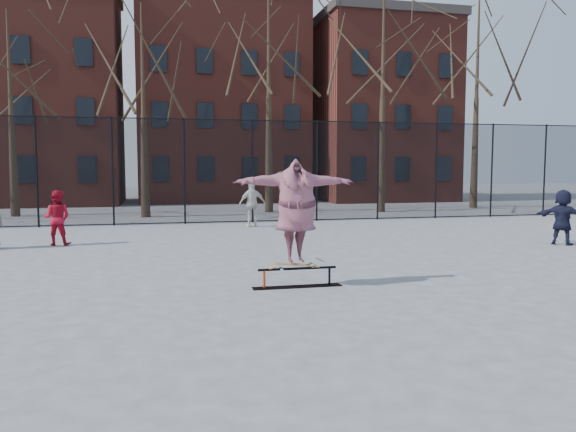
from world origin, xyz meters
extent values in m
plane|color=slate|center=(0.00, 0.00, 0.00)|extent=(100.00, 100.00, 0.00)
cube|color=black|center=(0.13, 1.32, 0.01)|extent=(1.67, 0.26, 0.01)
cylinder|color=red|center=(-0.49, 1.32, 0.17)|extent=(0.04, 0.04, 0.34)
cylinder|color=black|center=(0.75, 1.32, 0.17)|extent=(0.04, 0.04, 0.34)
cylinder|color=black|center=(0.13, 1.32, 0.34)|extent=(1.47, 0.05, 0.05)
imported|color=#413688|center=(0.11, 1.32, 1.42)|extent=(2.35, 0.76, 1.89)
imported|color=#AB0F23|center=(-5.14, 8.08, 0.77)|extent=(0.85, 0.72, 1.54)
imported|color=silver|center=(0.94, 11.47, 0.83)|extent=(1.02, 0.52, 1.67)
imported|color=#191A32|center=(8.72, 5.00, 0.78)|extent=(1.29, 1.41, 1.56)
cylinder|color=black|center=(-6.60, 13.00, 2.00)|extent=(0.07, 0.07, 4.00)
cylinder|color=black|center=(-4.00, 13.00, 2.00)|extent=(0.07, 0.07, 4.00)
cylinder|color=black|center=(-1.40, 13.00, 2.00)|extent=(0.07, 0.07, 4.00)
cylinder|color=black|center=(1.20, 13.00, 2.00)|extent=(0.07, 0.07, 4.00)
cylinder|color=black|center=(3.80, 13.00, 2.00)|extent=(0.07, 0.07, 4.00)
cylinder|color=black|center=(6.40, 13.00, 2.00)|extent=(0.07, 0.07, 4.00)
cylinder|color=black|center=(9.00, 13.00, 2.00)|extent=(0.07, 0.07, 4.00)
cylinder|color=black|center=(11.60, 13.00, 2.00)|extent=(0.07, 0.07, 4.00)
cylinder|color=black|center=(14.20, 13.00, 2.00)|extent=(0.07, 0.07, 4.00)
cube|color=black|center=(0.00, 13.00, 2.00)|extent=(34.00, 0.01, 4.00)
cylinder|color=black|center=(0.00, 13.00, 3.96)|extent=(34.00, 0.04, 0.04)
cone|color=black|center=(-8.50, 17.80, 2.31)|extent=(0.40, 0.40, 4.62)
cone|color=black|center=(-3.00, 16.50, 2.31)|extent=(0.40, 0.40, 4.62)
cone|color=black|center=(2.50, 17.80, 2.31)|extent=(0.40, 0.40, 4.62)
cone|color=black|center=(8.00, 16.50, 2.31)|extent=(0.40, 0.40, 4.62)
cone|color=black|center=(13.50, 17.80, 2.31)|extent=(0.40, 0.40, 4.62)
cube|color=maroon|center=(-9.00, 26.00, 6.00)|extent=(9.00, 7.00, 12.00)
cube|color=maroon|center=(1.50, 26.00, 6.50)|extent=(10.00, 7.00, 13.00)
cube|color=maroon|center=(11.50, 26.00, 5.50)|extent=(8.00, 7.00, 11.00)
camera|label=1|loc=(-2.31, -8.58, 2.25)|focal=35.00mm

